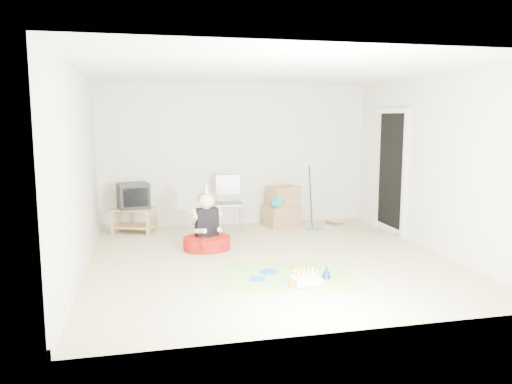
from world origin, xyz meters
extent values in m
plane|color=#C5B78E|center=(0.00, 0.00, 0.00)|extent=(5.00, 5.00, 0.00)
cube|color=black|center=(2.48, 1.20, 1.02)|extent=(0.02, 0.90, 2.05)
cube|color=#A7804B|center=(-1.87, 2.11, 0.42)|extent=(0.80, 0.64, 0.03)
cube|color=#A7804B|center=(-1.87, 2.11, 0.12)|extent=(0.80, 0.64, 0.03)
cube|color=#A7804B|center=(-2.23, 2.04, 0.22)|extent=(0.06, 0.06, 0.43)
cube|color=#A7804B|center=(-1.64, 1.82, 0.22)|extent=(0.06, 0.06, 0.43)
cube|color=#A7804B|center=(-2.10, 2.39, 0.22)|extent=(0.06, 0.06, 0.43)
cube|color=#A7804B|center=(-1.51, 2.17, 0.22)|extent=(0.06, 0.06, 0.43)
cube|color=black|center=(-1.87, 2.11, 0.65)|extent=(0.58, 0.51, 0.43)
cube|color=gray|center=(-0.25, 1.85, 0.49)|extent=(0.49, 0.47, 0.03)
cylinder|color=gray|center=(-0.46, 1.86, 0.50)|extent=(0.02, 0.02, 1.01)
cylinder|color=gray|center=(-0.04, 1.83, 0.50)|extent=(0.02, 0.02, 1.01)
cube|color=#9C744B|center=(0.75, 2.04, 0.19)|extent=(0.67, 0.57, 0.38)
cube|color=#9C744B|center=(0.79, 2.08, 0.56)|extent=(0.60, 0.53, 0.36)
ellipsoid|color=#0C8788|center=(0.63, 1.87, 0.48)|extent=(0.25, 0.18, 0.20)
cube|color=blue|center=(1.24, 1.60, 0.01)|extent=(0.29, 0.13, 0.03)
cylinder|color=black|center=(1.24, 1.60, 0.57)|extent=(0.07, 0.37, 1.08)
cube|color=#22673F|center=(1.78, 2.01, 0.02)|extent=(0.26, 0.31, 0.03)
cube|color=#B53C26|center=(1.78, 2.01, 0.05)|extent=(0.27, 0.31, 0.03)
cube|color=#C2B289|center=(1.78, 2.01, 0.08)|extent=(0.27, 0.31, 0.03)
cylinder|color=#AB160F|center=(-0.79, 0.71, 0.10)|extent=(0.83, 0.83, 0.20)
cube|color=black|center=(-0.79, 0.71, 0.41)|extent=(0.35, 0.24, 0.44)
sphere|color=beige|center=(-0.79, 0.71, 0.75)|extent=(0.27, 0.27, 0.23)
cone|color=silver|center=(-0.79, 0.71, 0.95)|extent=(0.12, 0.12, 0.17)
cube|color=#E12F96|center=(0.04, -0.81, 0.00)|extent=(1.87, 1.52, 0.01)
cube|color=silver|center=(0.15, -1.17, 0.05)|extent=(0.36, 0.30, 0.09)
cube|color=#46C550|center=(0.15, -1.17, 0.01)|extent=(0.36, 0.30, 0.01)
cylinder|color=beige|center=(0.04, -1.24, 0.13)|extent=(0.01, 0.01, 0.07)
cylinder|color=beige|center=(0.10, -1.23, 0.13)|extent=(0.01, 0.01, 0.07)
cylinder|color=beige|center=(0.16, -1.23, 0.13)|extent=(0.01, 0.01, 0.07)
cylinder|color=beige|center=(0.21, -1.22, 0.13)|extent=(0.01, 0.01, 0.07)
cylinder|color=beige|center=(0.27, -1.21, 0.13)|extent=(0.01, 0.01, 0.07)
cylinder|color=beige|center=(0.03, -1.13, 0.13)|extent=(0.01, 0.01, 0.07)
cylinder|color=beige|center=(0.09, -1.13, 0.13)|extent=(0.01, 0.01, 0.07)
cylinder|color=beige|center=(0.14, -1.12, 0.13)|extent=(0.01, 0.01, 0.07)
cylinder|color=beige|center=(0.20, -1.11, 0.13)|extent=(0.01, 0.01, 0.07)
cylinder|color=beige|center=(0.26, -1.11, 0.13)|extent=(0.01, 0.01, 0.07)
cylinder|color=blue|center=(-0.16, -0.62, 0.01)|extent=(0.26, 0.26, 0.01)
cylinder|color=blue|center=(-0.37, -0.86, 0.01)|extent=(0.26, 0.26, 0.01)
cylinder|color=orange|center=(0.20, -0.53, 0.04)|extent=(0.07, 0.07, 0.08)
cylinder|color=orange|center=(-0.04, -1.22, 0.04)|extent=(0.09, 0.09, 0.07)
cone|color=#1838AD|center=(0.48, -1.00, 0.09)|extent=(0.14, 0.14, 0.17)
camera|label=1|loc=(-1.69, -6.59, 1.96)|focal=35.00mm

